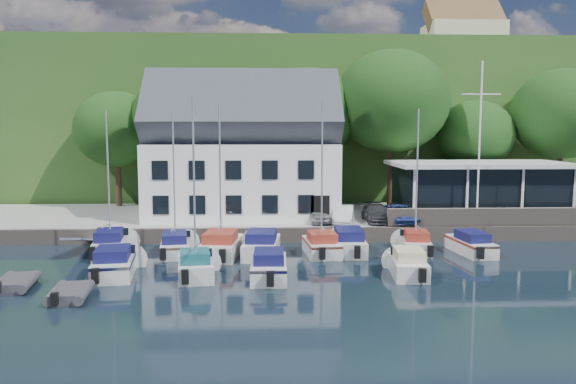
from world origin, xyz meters
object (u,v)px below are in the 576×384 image
harbor_building (243,159)px  boat_r1_3 (261,243)px  car_blue (400,213)px  boat_r2_2 (269,264)px  car_dgrey (376,213)px  boat_r1_1 (174,187)px  flagpole (480,144)px  boat_r1_2 (220,177)px  boat_r2_0 (114,261)px  dinghy_1 (70,291)px  boat_r2_3 (408,262)px  club_pavilion (478,189)px  boat_r1_6 (417,186)px  boat_r1_7 (471,242)px  car_silver (317,214)px  boat_r1_4 (322,183)px  boat_r1_0 (108,177)px  dinghy_0 (16,281)px  boat_r1_5 (348,240)px  car_white (343,214)px  boat_r2_1 (194,192)px

harbor_building → boat_r1_3: 10.52m
car_blue → boat_r2_2: car_blue is taller
car_dgrey → boat_r1_1: (-13.42, -5.46, 2.53)m
flagpole → boat_r1_2: flagpole is taller
harbor_building → boat_r2_0: size_ratio=2.44×
dinghy_1 → boat_r2_3: bearing=5.5°
harbor_building → boat_r2_0: harbor_building is taller
harbor_building → boat_r2_2: (1.84, -14.49, -4.61)m
club_pavilion → boat_r1_2: boat_r1_2 is taller
boat_r1_6 → boat_r1_7: (3.26, -0.58, -3.41)m
boat_r1_3 → boat_r1_6: 10.13m
boat_r2_2 → boat_r1_7: bearing=24.0°
club_pavilion → car_blue: size_ratio=3.40×
boat_r1_1 → car_silver: bearing=22.0°
boat_r1_3 → boat_r1_4: bearing=7.1°
boat_r1_0 → boat_r1_7: (21.97, -0.65, -4.02)m
dinghy_0 → boat_r1_4: bearing=15.2°
boat_r1_6 → boat_r2_2: size_ratio=1.40×
dinghy_1 → boat_r1_4: bearing=28.2°
boat_r1_5 → dinghy_0: bearing=-154.2°
boat_r1_3 → boat_r1_5: size_ratio=0.92×
car_blue → boat_r1_5: car_blue is taller
car_white → boat_r1_6: size_ratio=0.46×
boat_r2_3 → dinghy_1: bearing=-162.7°
car_blue → boat_r1_3: size_ratio=0.62×
boat_r2_1 → boat_r2_3: boat_r2_1 is taller
harbor_building → car_dgrey: harbor_building is taller
car_dgrey → dinghy_0: car_dgrey is taller
car_silver → boat_r1_1: 10.88m
boat_r1_1 → boat_r2_0: size_ratio=1.40×
boat_r2_2 → boat_r2_3: size_ratio=1.09×
car_dgrey → boat_r1_6: (1.36, -5.48, 2.51)m
boat_r1_6 → car_blue: bearing=96.0°
boat_r1_2 → boat_r2_0: boat_r1_2 is taller
car_silver → boat_r1_4: boat_r1_4 is taller
car_dgrey → harbor_building: bearing=162.0°
boat_r1_5 → boat_r1_6: (4.17, -0.10, 3.36)m
car_silver → boat_r1_6: 8.17m
harbor_building → car_dgrey: 10.80m
car_dgrey → boat_r2_2: bearing=-124.1°
boat_r1_1 → car_white: bearing=16.0°
car_white → dinghy_0: (-17.44, -12.15, -1.27)m
car_silver → boat_r2_0: (-11.50, -10.36, -0.85)m
boat_r1_2 → dinghy_0: size_ratio=3.15×
boat_r2_0 → dinghy_1: bearing=-110.8°
flagpole → boat_r2_0: flagpole is taller
car_blue → boat_r1_2: boat_r1_2 is taller
car_dgrey → boat_r2_1: (-11.51, -11.10, 2.81)m
club_pavilion → boat_r2_2: 21.50m
flagpole → boat_r1_3: flagpole is taller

